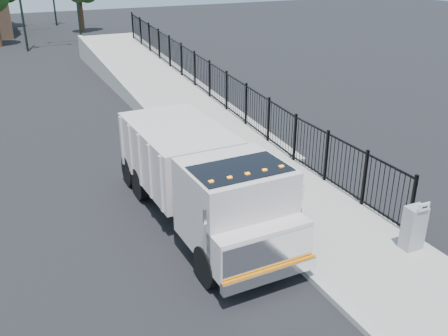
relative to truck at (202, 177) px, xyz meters
name	(u,v)px	position (x,y,z in m)	size (l,w,h in m)	color
ground	(264,232)	(1.42, -1.23, -1.54)	(120.00, 120.00, 0.00)	black
sidewalk	(361,249)	(3.35, -3.23, -1.48)	(3.55, 12.00, 0.12)	#9E998E
curb	(302,266)	(1.42, -3.23, -1.46)	(0.30, 12.00, 0.16)	#ADAAA3
ramp	(159,92)	(3.55, 14.77, -1.54)	(3.95, 24.00, 1.70)	#9E998E
iron_fence	(210,91)	(4.97, 10.77, -0.64)	(0.10, 28.00, 1.80)	black
truck	(202,177)	(0.00, 0.00, 0.00)	(2.83, 8.07, 2.74)	black
worker	(295,213)	(1.82, -2.16, -0.55)	(0.64, 0.42, 1.74)	maroon
utility_cabinet	(414,228)	(4.52, -3.81, -0.80)	(0.55, 0.40, 1.25)	gray
arrow_sign	(424,207)	(4.52, -4.03, -0.06)	(0.35, 0.04, 0.22)	white
debris	(289,187)	(3.52, 0.76, -1.38)	(0.35, 0.35, 0.09)	silver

